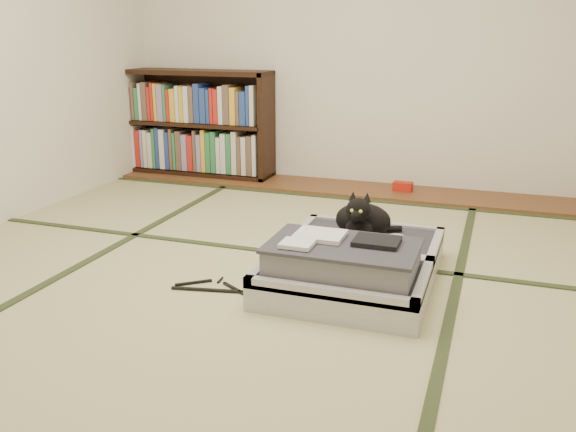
% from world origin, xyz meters
% --- Properties ---
extents(floor, '(4.50, 4.50, 0.00)m').
position_xyz_m(floor, '(0.00, 0.00, 0.00)').
color(floor, '#C5B683').
rests_on(floor, ground).
extents(wood_strip, '(4.00, 0.50, 0.02)m').
position_xyz_m(wood_strip, '(0.00, 2.00, 0.01)').
color(wood_strip, brown).
rests_on(wood_strip, ground).
extents(red_item, '(0.16, 0.10, 0.07)m').
position_xyz_m(red_item, '(0.44, 2.03, 0.06)').
color(red_item, '#B41D0E').
rests_on(red_item, wood_strip).
extents(tatami_borders, '(4.00, 4.50, 0.01)m').
position_xyz_m(tatami_borders, '(0.00, 0.49, 0.00)').
color(tatami_borders, '#2D381E').
rests_on(tatami_borders, ground).
extents(bookcase, '(1.42, 0.32, 0.92)m').
position_xyz_m(bookcase, '(-1.43, 2.07, 0.45)').
color(bookcase, black).
rests_on(bookcase, wood_strip).
extents(suitcase, '(0.80, 1.07, 0.31)m').
position_xyz_m(suitcase, '(0.49, 0.10, 0.11)').
color(suitcase, '#BCBDC2').
rests_on(suitcase, floor).
extents(cat, '(0.36, 0.36, 0.29)m').
position_xyz_m(cat, '(0.47, 0.39, 0.26)').
color(cat, black).
rests_on(cat, suitcase).
extents(cable_coil, '(0.11, 0.11, 0.03)m').
position_xyz_m(cable_coil, '(0.65, 0.42, 0.16)').
color(cable_coil, white).
rests_on(cable_coil, suitcase).
extents(hanger, '(0.40, 0.22, 0.01)m').
position_xyz_m(hanger, '(-0.17, -0.20, 0.01)').
color(hanger, black).
rests_on(hanger, floor).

